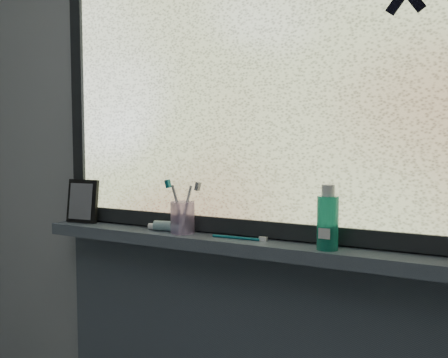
% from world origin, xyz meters
% --- Properties ---
extents(wall_back, '(3.00, 0.01, 2.50)m').
position_xyz_m(wall_back, '(0.00, 1.30, 1.25)').
color(wall_back, '#9EA3A8').
rests_on(wall_back, ground).
extents(windowsill, '(1.62, 0.14, 0.04)m').
position_xyz_m(windowsill, '(0.00, 1.23, 1.00)').
color(windowsill, '#47525F').
rests_on(windowsill, wall_back).
extents(window_pane, '(1.50, 0.01, 1.00)m').
position_xyz_m(window_pane, '(0.00, 1.28, 1.53)').
color(window_pane, silver).
rests_on(window_pane, wall_back).
extents(frame_bottom, '(1.60, 0.03, 0.05)m').
position_xyz_m(frame_bottom, '(0.00, 1.28, 1.05)').
color(frame_bottom, black).
rests_on(frame_bottom, windowsill).
extents(frame_left, '(0.05, 0.03, 1.10)m').
position_xyz_m(frame_left, '(-0.78, 1.28, 1.53)').
color(frame_left, black).
rests_on(frame_left, wall_back).
extents(vanity_mirror, '(0.13, 0.08, 0.16)m').
position_xyz_m(vanity_mirror, '(-0.73, 1.23, 1.10)').
color(vanity_mirror, black).
rests_on(vanity_mirror, windowsill).
extents(toothpaste_tube, '(0.20, 0.07, 0.03)m').
position_xyz_m(toothpaste_tube, '(-0.34, 1.23, 1.04)').
color(toothpaste_tube, silver).
rests_on(toothpaste_tube, windowsill).
extents(toothbrush_cup, '(0.08, 0.08, 0.10)m').
position_xyz_m(toothbrush_cup, '(-0.28, 1.23, 1.07)').
color(toothbrush_cup, '#CDADE5').
rests_on(toothbrush_cup, windowsill).
extents(toothbrush_lying, '(0.20, 0.03, 0.01)m').
position_xyz_m(toothbrush_lying, '(-0.08, 1.22, 1.03)').
color(toothbrush_lying, '#0C6370').
rests_on(toothbrush_lying, windowsill).
extents(mouthwash_bottle, '(0.08, 0.08, 0.15)m').
position_xyz_m(mouthwash_bottle, '(0.22, 1.21, 1.11)').
color(mouthwash_bottle, '#20A787').
rests_on(mouthwash_bottle, windowsill).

